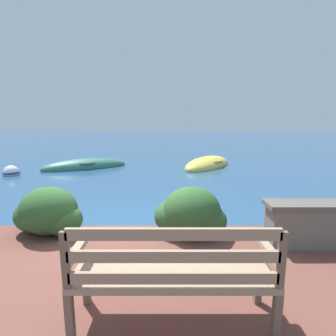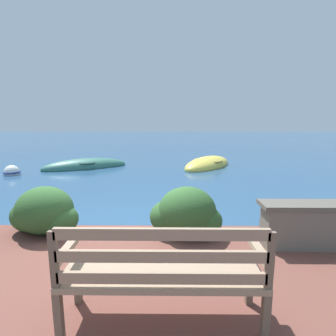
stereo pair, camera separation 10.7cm
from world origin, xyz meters
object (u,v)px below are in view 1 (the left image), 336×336
mooring_buoy (11,173)px  park_bench (173,271)px  rowboat_nearest (85,167)px  rowboat_mid (207,165)px

mooring_buoy → park_bench: bearing=-51.9°
park_bench → mooring_buoy: (-5.61, 7.16, -0.62)m
mooring_buoy → rowboat_nearest: bearing=32.4°
park_bench → rowboat_mid: size_ratio=0.52×
park_bench → rowboat_mid: (1.62, 8.91, -0.64)m
rowboat_mid → mooring_buoy: 7.44m
rowboat_nearest → mooring_buoy: bearing=4.2°
rowboat_nearest → rowboat_mid: rowboat_mid is taller
park_bench → rowboat_mid: park_bench is taller
rowboat_mid → mooring_buoy: (-7.23, -1.75, 0.03)m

